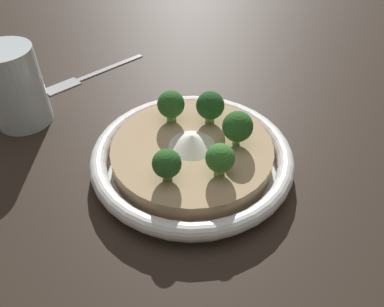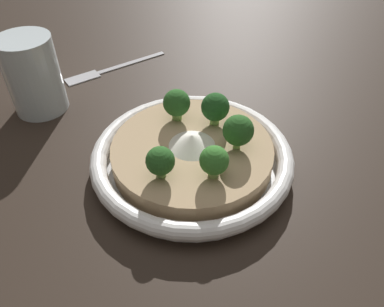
% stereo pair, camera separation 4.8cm
% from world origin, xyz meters
% --- Properties ---
extents(ground_plane, '(6.00, 6.00, 0.00)m').
position_xyz_m(ground_plane, '(0.00, 0.00, 0.00)').
color(ground_plane, '#2D231C').
extents(risotto_bowl, '(0.26, 0.26, 0.04)m').
position_xyz_m(risotto_bowl, '(0.00, 0.00, 0.02)').
color(risotto_bowl, white).
rests_on(risotto_bowl, ground_plane).
extents(cheese_sprinkle, '(0.06, 0.06, 0.02)m').
position_xyz_m(cheese_sprinkle, '(-0.00, -0.00, 0.05)').
color(cheese_sprinkle, white).
rests_on(cheese_sprinkle, risotto_bowl).
extents(broccoli_back_right, '(0.03, 0.03, 0.04)m').
position_xyz_m(broccoli_back_right, '(0.05, 0.03, 0.06)').
color(broccoli_back_right, '#668E47').
rests_on(broccoli_back_right, risotto_bowl).
extents(broccoli_back_left, '(0.04, 0.04, 0.05)m').
position_xyz_m(broccoli_back_left, '(-0.05, 0.03, 0.06)').
color(broccoli_back_left, '#84A856').
rests_on(broccoli_back_left, risotto_bowl).
extents(broccoli_back, '(0.03, 0.03, 0.04)m').
position_xyz_m(broccoli_back, '(-0.00, 0.06, 0.06)').
color(broccoli_back, '#84A856').
rests_on(broccoli_back, risotto_bowl).
extents(broccoli_front_left, '(0.04, 0.04, 0.04)m').
position_xyz_m(broccoli_front_left, '(-0.01, -0.06, 0.06)').
color(broccoli_front_left, '#759E4C').
rests_on(broccoli_front_left, risotto_bowl).
extents(broccoli_left, '(0.04, 0.04, 0.04)m').
position_xyz_m(broccoli_left, '(-0.05, -0.03, 0.06)').
color(broccoli_left, '#759E4C').
rests_on(broccoli_left, risotto_bowl).
extents(drinking_glass, '(0.08, 0.08, 0.12)m').
position_xyz_m(drinking_glass, '(0.16, -0.22, 0.06)').
color(drinking_glass, silver).
rests_on(drinking_glass, ground_plane).
extents(fork_utensil, '(0.20, 0.05, 0.00)m').
position_xyz_m(fork_utensil, '(0.03, -0.29, 0.00)').
color(fork_utensil, '#B7B7BC').
rests_on(fork_utensil, ground_plane).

